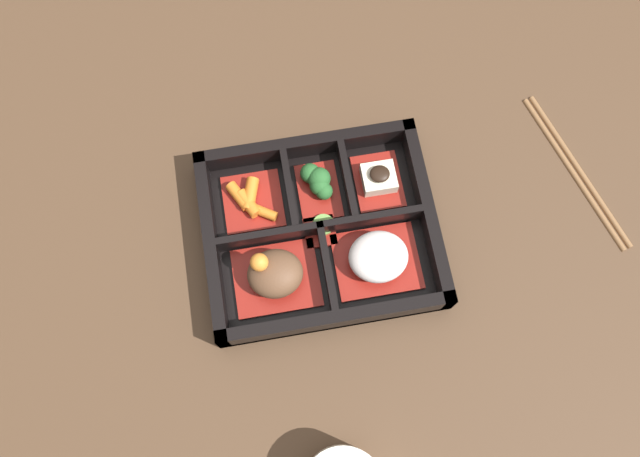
% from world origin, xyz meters
% --- Properties ---
extents(ground_plane, '(3.00, 3.00, 0.00)m').
position_xyz_m(ground_plane, '(0.00, 0.00, 0.00)').
color(ground_plane, '#4C3523').
extents(bento_base, '(0.27, 0.23, 0.01)m').
position_xyz_m(bento_base, '(0.00, 0.00, 0.01)').
color(bento_base, black).
rests_on(bento_base, ground_plane).
extents(bento_rim, '(0.27, 0.23, 0.04)m').
position_xyz_m(bento_rim, '(-0.00, -0.00, 0.02)').
color(bento_rim, black).
rests_on(bento_rim, ground_plane).
extents(bowl_rice, '(0.10, 0.08, 0.04)m').
position_xyz_m(bowl_rice, '(-0.06, 0.05, 0.03)').
color(bowl_rice, maroon).
rests_on(bowl_rice, bento_base).
extents(bowl_stew, '(0.10, 0.08, 0.06)m').
position_xyz_m(bowl_stew, '(0.06, 0.05, 0.03)').
color(bowl_stew, maroon).
rests_on(bowl_stew, bento_base).
extents(bowl_tofu, '(0.06, 0.07, 0.03)m').
position_xyz_m(bowl_tofu, '(-0.08, -0.05, 0.02)').
color(bowl_tofu, maroon).
rests_on(bowl_tofu, bento_base).
extents(bowl_greens, '(0.05, 0.07, 0.03)m').
position_xyz_m(bowl_greens, '(-0.01, -0.06, 0.02)').
color(bowl_greens, maroon).
rests_on(bowl_greens, bento_base).
extents(bowl_carrots, '(0.07, 0.07, 0.02)m').
position_xyz_m(bowl_carrots, '(0.07, -0.05, 0.02)').
color(bowl_carrots, maroon).
rests_on(bowl_carrots, bento_base).
extents(bowl_pickles, '(0.04, 0.04, 0.01)m').
position_xyz_m(bowl_pickles, '(-0.00, -0.00, 0.01)').
color(bowl_pickles, maroon).
rests_on(bowl_pickles, bento_base).
extents(chopsticks, '(0.08, 0.22, 0.01)m').
position_xyz_m(chopsticks, '(-0.32, -0.03, 0.00)').
color(chopsticks, brown).
rests_on(chopsticks, ground_plane).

